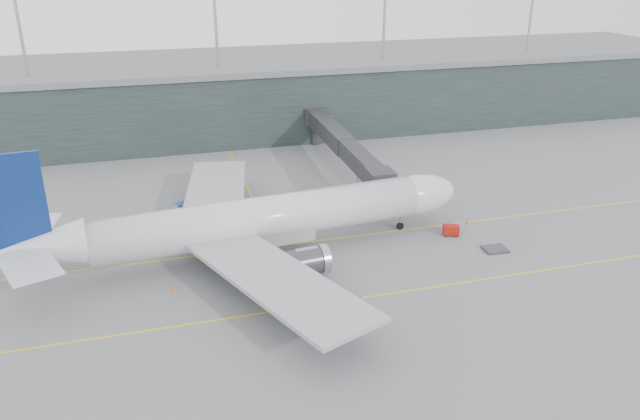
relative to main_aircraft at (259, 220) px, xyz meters
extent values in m
plane|color=#5D5D63|center=(-2.36, 5.60, -4.73)|extent=(320.00, 320.00, 0.00)
cube|color=yellow|center=(-2.36, 1.60, -4.72)|extent=(160.00, 0.25, 0.02)
cube|color=yellow|center=(-2.36, -14.40, -4.72)|extent=(160.00, 0.25, 0.02)
cube|color=yellow|center=(2.64, 25.60, -4.72)|extent=(0.25, 60.00, 0.02)
cube|color=#1E2928|center=(-2.36, 63.60, 2.27)|extent=(240.00, 35.00, 14.00)
cube|color=slate|center=(-2.36, 63.60, 9.87)|extent=(240.00, 36.00, 1.20)
cylinder|color=#9E9EA3|center=(-32.36, 53.60, 17.27)|extent=(0.60, 0.60, 14.00)
cylinder|color=#9E9EA3|center=(2.64, 53.60, 17.27)|extent=(0.60, 0.60, 14.00)
cylinder|color=#9E9EA3|center=(37.64, 53.60, 17.27)|extent=(0.60, 0.60, 14.00)
cylinder|color=#9E9EA3|center=(72.64, 53.60, 17.27)|extent=(0.60, 0.60, 14.00)
cylinder|color=silver|center=(0.42, 0.04, 0.15)|extent=(42.68, 9.87, 5.70)
ellipsoid|color=silver|center=(22.86, 2.27, 0.15)|extent=(12.49, 6.86, 5.70)
cone|color=silver|center=(-25.67, -2.55, 0.80)|extent=(10.61, 6.45, 5.48)
cube|color=#96979E|center=(-0.49, -0.05, -2.06)|extent=(15.11, 6.04, 1.84)
cube|color=black|center=(26.34, 2.62, 1.07)|extent=(2.29, 2.95, 0.74)
cube|color=#96979E|center=(-0.91, -14.42, -0.77)|extent=(17.55, 27.86, 0.51)
cylinder|color=#3B3B40|center=(3.12, -8.47, -2.33)|extent=(6.73, 3.84, 3.22)
cube|color=#96979E|center=(-3.73, 13.96, -0.77)|extent=(12.93, 27.74, 0.51)
cylinder|color=#3B3B40|center=(1.39, 8.92, -2.33)|extent=(6.73, 3.84, 3.22)
cube|color=navy|center=(-27.04, -2.69, 6.59)|extent=(6.00, 1.05, 11.04)
cube|color=silver|center=(-26.09, -7.68, 1.26)|extent=(7.66, 9.53, 0.32)
cube|color=silver|center=(-27.09, 2.39, 1.26)|extent=(6.33, 8.99, 0.32)
cylinder|color=black|center=(20.57, 2.05, -4.22)|extent=(1.04, 0.47, 1.01)
cylinder|color=#9E9EA3|center=(20.57, 2.05, -3.53)|extent=(0.28, 0.28, 2.39)
cylinder|color=black|center=(-2.80, -4.72, -4.13)|extent=(1.24, 0.58, 1.20)
cylinder|color=black|center=(-3.68, 4.07, -4.13)|extent=(1.24, 0.58, 1.20)
cube|color=#29282D|center=(19.22, 6.92, 1.02)|extent=(3.81, 4.26, 3.22)
cube|color=#29282D|center=(19.54, 16.45, 1.02)|extent=(3.37, 15.02, 2.87)
cube|color=#29282D|center=(20.04, 31.37, 1.02)|extent=(3.66, 15.03, 2.99)
cube|color=#29282D|center=(20.54, 46.30, 1.02)|extent=(3.95, 15.04, 3.10)
cylinder|color=#9E9EA3|center=(19.57, 17.25, -2.54)|extent=(0.57, 0.57, 4.36)
cube|color=#3B3B40|center=(19.57, 17.25, -4.32)|extent=(2.35, 1.80, 0.80)
cylinder|color=#29282D|center=(19.22, 46.10, 1.02)|extent=(4.59, 4.59, 3.45)
cylinder|color=#29282D|center=(19.22, 46.10, -2.66)|extent=(2.07, 2.07, 4.14)
cube|color=#9E120B|center=(26.53, -1.82, -3.90)|extent=(2.47, 1.98, 1.27)
cylinder|color=black|center=(25.63, -2.03, -4.53)|extent=(0.42, 0.26, 0.39)
cylinder|color=black|center=(27.11, -2.53, -4.53)|extent=(0.42, 0.26, 0.39)
cylinder|color=black|center=(25.95, -1.11, -4.53)|extent=(0.42, 0.26, 0.39)
cylinder|color=black|center=(27.42, -1.61, -4.53)|extent=(0.42, 0.26, 0.39)
cube|color=#353539|center=(29.96, -7.75, -4.54)|extent=(3.18, 2.61, 0.30)
cube|color=#3B3B40|center=(-8.83, 16.45, -4.59)|extent=(2.24, 2.04, 0.18)
cube|color=silver|center=(-8.83, 16.45, -3.77)|extent=(1.87, 1.82, 1.36)
cube|color=#254294|center=(-8.83, 16.45, -3.06)|extent=(1.93, 1.88, 0.07)
cube|color=#3B3B40|center=(-6.10, 16.46, -4.55)|extent=(2.59, 2.22, 0.23)
cube|color=#B1B5BE|center=(-6.10, 16.46, -3.52)|extent=(2.12, 2.03, 1.72)
cube|color=#254294|center=(-6.10, 16.46, -2.62)|extent=(2.18, 2.09, 0.09)
cube|color=#3B3B40|center=(-3.17, 15.13, -4.59)|extent=(2.10, 1.87, 0.18)
cube|color=#A7AEB3|center=(-3.17, 15.13, -3.80)|extent=(1.74, 1.68, 1.32)
cube|color=#254294|center=(-3.17, 15.13, -3.11)|extent=(1.79, 1.74, 0.07)
cone|color=orange|center=(30.65, 1.00, -4.33)|extent=(0.50, 0.50, 0.80)
cone|color=orange|center=(8.68, -14.68, -4.35)|extent=(0.47, 0.47, 0.75)
cone|color=orange|center=(5.78, 15.20, -4.42)|extent=(0.39, 0.39, 0.62)
cone|color=#E8530C|center=(-11.41, -6.68, -4.34)|extent=(0.49, 0.49, 0.78)
camera|label=1|loc=(-12.87, -72.27, 31.83)|focal=35.00mm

